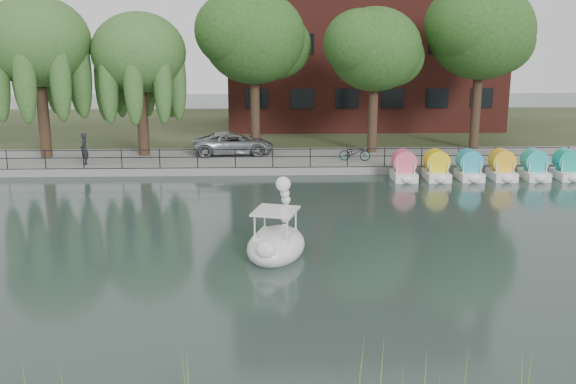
{
  "coord_description": "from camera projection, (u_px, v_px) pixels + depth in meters",
  "views": [
    {
      "loc": [
        -0.32,
        -20.34,
        7.35
      ],
      "look_at": [
        0.5,
        4.0,
        1.3
      ],
      "focal_mm": 40.0,
      "sensor_mm": 36.0,
      "label": 1
    }
  ],
  "objects": [
    {
      "name": "swan_boat",
      "position": [
        277.0,
        239.0,
        21.73
      ],
      "size": [
        2.61,
        3.38,
        2.53
      ],
      "rotation": [
        0.0,
        0.0,
        -0.27
      ],
      "color": "white",
      "rests_on": "ground_plane"
    },
    {
      "name": "bicycle",
      "position": [
        355.0,
        152.0,
        35.81
      ],
      "size": [
        0.81,
        1.78,
        1.0
      ],
      "primitive_type": "imported",
      "rotation": [
        0.0,
        0.0,
        1.44
      ],
      "color": "gray",
      "rests_on": "promenade"
    },
    {
      "name": "broadleaf_center",
      "position": [
        254.0,
        38.0,
        37.23
      ],
      "size": [
        6.0,
        6.0,
        9.25
      ],
      "color": "#473323",
      "rests_on": "promenade"
    },
    {
      "name": "kerb",
      "position": [
        273.0,
        171.0,
        34.12
      ],
      "size": [
        40.0,
        0.25,
        0.4
      ],
      "primitive_type": "cube",
      "color": "gray",
      "rests_on": "ground_plane"
    },
    {
      "name": "railing",
      "position": [
        273.0,
        153.0,
        34.08
      ],
      "size": [
        32.0,
        0.05,
        1.0
      ],
      "color": "black",
      "rests_on": "promenade"
    },
    {
      "name": "broadleaf_far",
      "position": [
        481.0,
        32.0,
        38.08
      ],
      "size": [
        6.3,
        6.3,
        9.71
      ],
      "color": "#473323",
      "rests_on": "promenade"
    },
    {
      "name": "promenade",
      "position": [
        272.0,
        161.0,
        36.98
      ],
      "size": [
        40.0,
        6.0,
        0.4
      ],
      "primitive_type": "cube",
      "color": "gray",
      "rests_on": "ground_plane"
    },
    {
      "name": "pedal_boat_row",
      "position": [
        486.0,
        168.0,
        33.05
      ],
      "size": [
        9.65,
        1.7,
        1.4
      ],
      "color": "white",
      "rests_on": "ground_plane"
    },
    {
      "name": "willow_left",
      "position": [
        37.0,
        42.0,
        35.43
      ],
      "size": [
        5.88,
        5.88,
        9.01
      ],
      "color": "#473323",
      "rests_on": "promenade"
    },
    {
      "name": "ground_plane",
      "position": [
        277.0,
        258.0,
        21.51
      ],
      "size": [
        120.0,
        120.0,
        0.0
      ],
      "primitive_type": "plane",
      "color": "#364542"
    },
    {
      "name": "minivan",
      "position": [
        233.0,
        142.0,
        37.63
      ],
      "size": [
        2.99,
        5.63,
        1.51
      ],
      "primitive_type": "imported",
      "rotation": [
        0.0,
        0.0,
        1.66
      ],
      "color": "gray",
      "rests_on": "promenade"
    },
    {
      "name": "land_strip",
      "position": [
        271.0,
        127.0,
        50.56
      ],
      "size": [
        60.0,
        22.0,
        0.36
      ],
      "primitive_type": "cube",
      "color": "#47512D",
      "rests_on": "ground_plane"
    },
    {
      "name": "broadleaf_right",
      "position": [
        375.0,
        50.0,
        37.14
      ],
      "size": [
        5.4,
        5.4,
        8.32
      ],
      "color": "#473323",
      "rests_on": "promenade"
    },
    {
      "name": "willow_mid",
      "position": [
        139.0,
        53.0,
        36.25
      ],
      "size": [
        5.32,
        5.32,
        8.15
      ],
      "color": "#473323",
      "rests_on": "promenade"
    },
    {
      "name": "pedestrian",
      "position": [
        84.0,
        147.0,
        34.58
      ],
      "size": [
        0.77,
        0.86,
        1.98
      ],
      "primitive_type": "imported",
      "rotation": [
        0.0,
        0.0,
        5.23
      ],
      "color": "black",
      "rests_on": "promenade"
    },
    {
      "name": "apartment_building",
      "position": [
        362.0,
        6.0,
        48.55
      ],
      "size": [
        20.0,
        10.07,
        18.0
      ],
      "color": "#4C1E16",
      "rests_on": "land_strip"
    }
  ]
}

